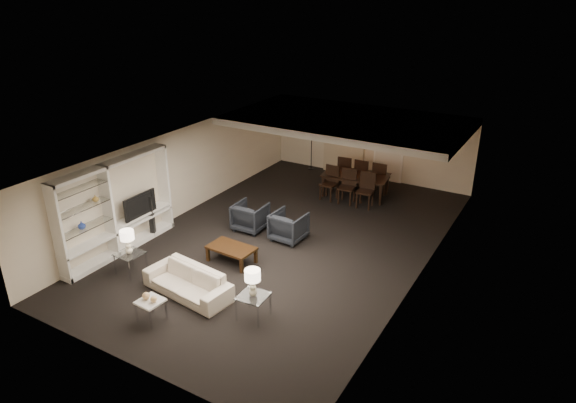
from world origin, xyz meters
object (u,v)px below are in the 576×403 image
at_px(sofa, 188,282).
at_px(table_lamp_left, 128,242).
at_px(side_table_left, 131,263).
at_px(table_lamp_right, 253,283).
at_px(marble_table, 151,310).
at_px(vase_blue, 82,225).
at_px(dining_table, 355,185).
at_px(television, 137,204).
at_px(coffee_table, 232,254).
at_px(armchair_left, 250,216).
at_px(chair_fm, 363,174).
at_px(floor_speaker, 151,217).
at_px(pendant_light, 355,138).
at_px(armchair_right, 289,226).
at_px(vase_amber, 95,198).
at_px(chair_fr, 381,177).
at_px(side_table_right, 253,306).
at_px(chair_nr, 365,191).
at_px(chair_fl, 346,171).
at_px(chair_nl, 329,183).

relative_size(sofa, table_lamp_left, 3.53).
height_order(side_table_left, table_lamp_right, table_lamp_right).
height_order(marble_table, vase_blue, vase_blue).
bearing_deg(table_lamp_left, side_table_left, 0.00).
bearing_deg(table_lamp_left, dining_table, 69.30).
height_order(side_table_left, television, television).
relative_size(coffee_table, armchair_left, 1.34).
xyz_separation_m(vase_blue, chair_fm, (3.62, 7.94, -0.63)).
distance_m(sofa, floor_speaker, 3.08).
distance_m(pendant_light, table_lamp_left, 7.33).
bearing_deg(armchair_right, vase_amber, 46.60).
distance_m(chair_fm, chair_fr, 0.60).
bearing_deg(table_lamp_right, chair_fm, 95.96).
distance_m(side_table_right, chair_fm, 7.61).
height_order(chair_nr, chair_fm, same).
distance_m(side_table_right, floor_speaker, 4.61).
xyz_separation_m(television, chair_nr, (4.19, 4.97, -0.52)).
height_order(pendant_light, floor_speaker, pendant_light).
height_order(armchair_right, chair_fm, chair_fm).
distance_m(coffee_table, table_lamp_right, 2.41).
relative_size(side_table_left, chair_fm, 0.54).
height_order(floor_speaker, chair_fr, floor_speaker).
relative_size(armchair_left, chair_fm, 0.80).
xyz_separation_m(armchair_left, side_table_right, (2.30, -3.30, -0.12)).
distance_m(armchair_left, chair_fl, 4.36).
distance_m(coffee_table, chair_fl, 5.98).
relative_size(side_table_left, table_lamp_right, 0.97).
bearing_deg(marble_table, chair_fm, 84.00).
height_order(side_table_right, chair_nl, chair_nl).
xyz_separation_m(table_lamp_left, chair_fr, (3.21, 7.56, -0.29)).
xyz_separation_m(chair_nl, chair_fr, (1.20, 1.30, 0.00)).
xyz_separation_m(pendant_light, sofa, (-0.90, -6.76, -1.62)).
height_order(sofa, coffee_table, sofa).
bearing_deg(chair_fr, sofa, 77.13).
bearing_deg(chair_nr, side_table_left, -122.72).
relative_size(dining_table, chair_nl, 1.92).
bearing_deg(floor_speaker, chair_fr, 31.67).
xyz_separation_m(dining_table, chair_fm, (0.00, 0.65, 0.17)).
bearing_deg(dining_table, pendant_light, -100.15).
distance_m(armchair_left, side_table_right, 4.02).
xyz_separation_m(television, chair_fl, (2.99, 6.27, -0.52)).
bearing_deg(side_table_right, coffee_table, 136.74).
bearing_deg(pendant_light, chair_fm, 89.57).
bearing_deg(table_lamp_right, television, 163.63).
distance_m(sofa, television, 3.06).
height_order(pendant_light, armchair_left, pendant_light).
height_order(dining_table, chair_fl, chair_fl).
relative_size(armchair_left, table_lamp_left, 1.44).
distance_m(pendant_light, vase_blue, 8.03).
relative_size(table_lamp_left, chair_fr, 0.55).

